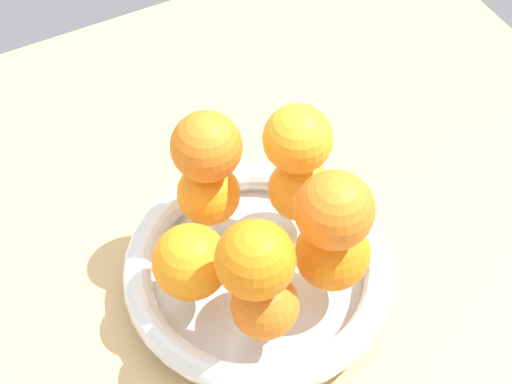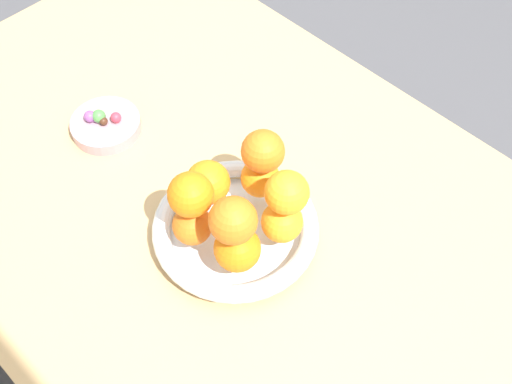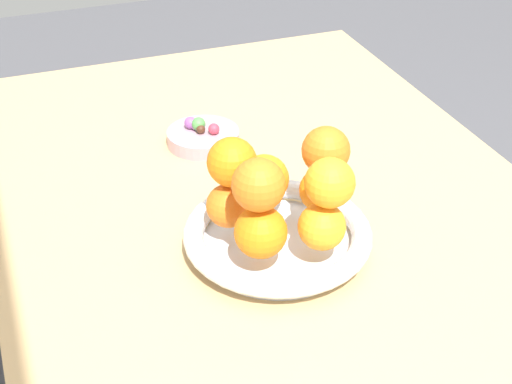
% 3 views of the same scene
% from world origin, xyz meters
% --- Properties ---
extents(dining_table, '(1.10, 0.76, 0.74)m').
position_xyz_m(dining_table, '(0.00, 0.00, 0.65)').
color(dining_table, tan).
rests_on(dining_table, ground_plane).
extents(fruit_bowl, '(0.24, 0.24, 0.04)m').
position_xyz_m(fruit_bowl, '(-0.12, 0.03, 0.76)').
color(fruit_bowl, silver).
rests_on(fruit_bowl, dining_table).
extents(orange_0, '(0.06, 0.06, 0.06)m').
position_xyz_m(orange_0, '(-0.17, 0.07, 0.81)').
color(orange_0, orange).
rests_on(orange_0, fruit_bowl).
extents(orange_1, '(0.06, 0.06, 0.06)m').
position_xyz_m(orange_1, '(-0.18, -0.00, 0.81)').
color(orange_1, orange).
rests_on(orange_1, fruit_bowl).
extents(orange_2, '(0.06, 0.06, 0.06)m').
position_xyz_m(orange_2, '(-0.10, -0.03, 0.81)').
color(orange_2, orange).
rests_on(orange_2, fruit_bowl).
extents(orange_3, '(0.06, 0.06, 0.06)m').
position_xyz_m(orange_3, '(-0.06, 0.03, 0.81)').
color(orange_3, orange).
rests_on(orange_3, fruit_bowl).
extents(orange_4, '(0.06, 0.06, 0.06)m').
position_xyz_m(orange_4, '(-0.09, 0.09, 0.81)').
color(orange_4, orange).
rests_on(orange_4, fruit_bowl).
extents(orange_5, '(0.06, 0.06, 0.06)m').
position_xyz_m(orange_5, '(-0.16, 0.07, 0.87)').
color(orange_5, orange).
rests_on(orange_5, orange_0).
extents(orange_6, '(0.06, 0.06, 0.06)m').
position_xyz_m(orange_6, '(-0.09, 0.08, 0.87)').
color(orange_6, orange).
rests_on(orange_6, orange_4).
extents(orange_7, '(0.06, 0.06, 0.06)m').
position_xyz_m(orange_7, '(-0.18, -0.01, 0.87)').
color(orange_7, orange).
rests_on(orange_7, orange_1).
extents(orange_8, '(0.06, 0.06, 0.06)m').
position_xyz_m(orange_8, '(-0.10, -0.04, 0.87)').
color(orange_8, orange).
rests_on(orange_8, orange_2).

